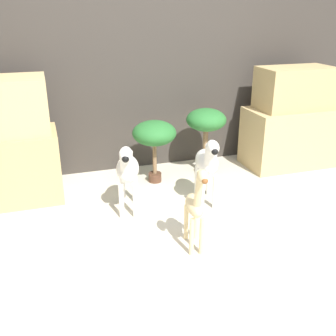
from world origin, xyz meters
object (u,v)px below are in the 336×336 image
at_px(giraffe_figurine, 196,205).
at_px(zebra_left, 127,169).
at_px(potted_palm_back, 206,123).
at_px(potted_palm_front, 154,135).
at_px(zebra_right, 208,162).

bearing_deg(giraffe_figurine, zebra_left, 115.57).
relative_size(giraffe_figurine, potted_palm_back, 1.00).
height_order(zebra_left, potted_palm_front, zebra_left).
relative_size(zebra_left, potted_palm_back, 0.94).
relative_size(potted_palm_front, potted_palm_back, 0.91).
bearing_deg(zebra_left, giraffe_figurine, -64.43).
xyz_separation_m(zebra_left, potted_palm_back, (0.87, 0.56, 0.13)).
relative_size(zebra_left, potted_palm_front, 1.04).
xyz_separation_m(giraffe_figurine, potted_palm_back, (0.57, 1.19, 0.17)).
bearing_deg(potted_palm_back, zebra_right, -111.41).
bearing_deg(potted_palm_back, potted_palm_front, -174.02).
distance_m(zebra_left, potted_palm_back, 1.05).
bearing_deg(potted_palm_front, giraffe_figurine, -92.64).
xyz_separation_m(zebra_right, giraffe_figurine, (-0.33, -0.59, -0.04)).
height_order(zebra_left, giraffe_figurine, giraffe_figurine).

